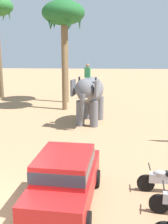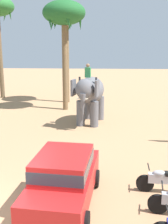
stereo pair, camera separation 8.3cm
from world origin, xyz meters
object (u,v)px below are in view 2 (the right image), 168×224
(elephant_with_mahout, at_px, (90,93))
(palm_tree_near_hut, at_px, (64,16))
(car_sedan_foreground, at_px, (64,177))
(motorcycle_far_in_row, at_px, (163,180))
(palm_tree_left_of_road, at_px, (66,17))

(elephant_with_mahout, bearing_deg, palm_tree_near_hut, 118.64)
(car_sedan_foreground, height_order, palm_tree_near_hut, palm_tree_near_hut)
(motorcycle_far_in_row, xyz_separation_m, palm_tree_near_hut, (-5.15, 12.63, 6.65))
(motorcycle_far_in_row, xyz_separation_m, palm_tree_left_of_road, (-5.44, 15.73, 6.94))
(car_sedan_foreground, distance_m, palm_tree_near_hut, 15.07)
(palm_tree_left_of_road, bearing_deg, elephant_with_mahout, -70.78)
(car_sedan_foreground, xyz_separation_m, palm_tree_near_hut, (-1.95, 13.60, 6.18))
(car_sedan_foreground, xyz_separation_m, elephant_with_mahout, (0.24, 9.59, 1.06))
(elephant_with_mahout, height_order, palm_tree_near_hut, palm_tree_near_hut)
(elephant_with_mahout, relative_size, palm_tree_left_of_road, 0.47)
(palm_tree_near_hut, bearing_deg, palm_tree_left_of_road, 95.31)
(car_sedan_foreground, bearing_deg, palm_tree_left_of_road, 97.63)
(palm_tree_near_hut, bearing_deg, motorcycle_far_in_row, -67.82)
(motorcycle_far_in_row, height_order, palm_tree_left_of_road, palm_tree_left_of_road)
(elephant_with_mahout, xyz_separation_m, palm_tree_near_hut, (-2.19, 4.01, 5.12))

